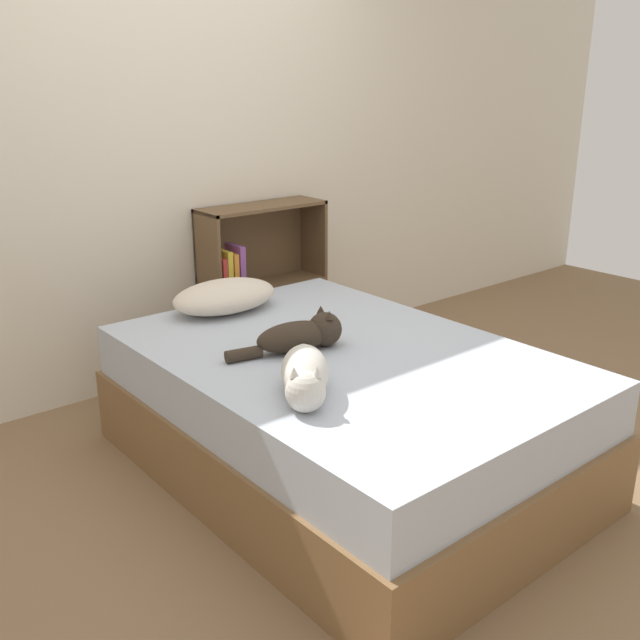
% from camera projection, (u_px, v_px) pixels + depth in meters
% --- Properties ---
extents(ground_plane, '(8.00, 8.00, 0.00)m').
position_uv_depth(ground_plane, '(341.00, 469.00, 3.14)').
color(ground_plane, '#846647').
extents(wall_back, '(8.00, 0.06, 2.50)m').
position_uv_depth(wall_back, '(165.00, 154.00, 3.79)').
color(wall_back, silver).
rests_on(wall_back, ground_plane).
extents(bed, '(1.36, 1.95, 0.56)m').
position_uv_depth(bed, '(342.00, 413.00, 3.05)').
color(bed, brown).
rests_on(bed, ground_plane).
extents(pillow, '(0.53, 0.34, 0.15)m').
position_uv_depth(pillow, '(225.00, 296.00, 3.45)').
color(pillow, beige).
rests_on(pillow, bed).
extents(cat_light, '(0.41, 0.48, 0.16)m').
position_uv_depth(cat_light, '(305.00, 375.00, 2.53)').
color(cat_light, beige).
rests_on(cat_light, bed).
extents(cat_dark, '(0.51, 0.21, 0.17)m').
position_uv_depth(cat_dark, '(303.00, 335.00, 2.96)').
color(cat_dark, '#33281E').
rests_on(cat_dark, bed).
extents(bookshelf, '(0.77, 0.26, 0.95)m').
position_uv_depth(bookshelf, '(256.00, 282.00, 4.22)').
color(bookshelf, brown).
rests_on(bookshelf, ground_plane).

